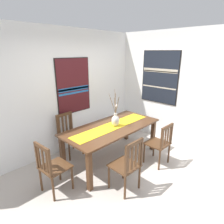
{
  "coord_description": "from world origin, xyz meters",
  "views": [
    {
      "loc": [
        -2.43,
        -1.75,
        2.21
      ],
      "look_at": [
        0.13,
        0.72,
        1.06
      ],
      "focal_mm": 30.06,
      "sensor_mm": 36.0,
      "label": 1
    }
  ],
  "objects": [
    {
      "name": "ground_plane",
      "position": [
        0.0,
        0.0,
        -0.01
      ],
      "size": [
        6.4,
        6.4,
        0.03
      ],
      "primitive_type": "cube",
      "color": "#B2A89E"
    },
    {
      "name": "painting_on_side_wall",
      "position": [
        1.79,
        0.66,
        1.59
      ],
      "size": [
        0.05,
        1.0,
        1.29
      ],
      "color": "black"
    },
    {
      "name": "wall_side",
      "position": [
        1.86,
        0.0,
        1.35
      ],
      "size": [
        0.12,
        6.4,
        2.7
      ],
      "primitive_type": "cube",
      "color": "white",
      "rests_on": "ground_plane"
    },
    {
      "name": "table_runner",
      "position": [
        0.13,
        0.71,
        0.76
      ],
      "size": [
        1.89,
        0.36,
        0.01
      ],
      "primitive_type": "cube",
      "color": "gold",
      "rests_on": "dining_table"
    },
    {
      "name": "dining_table",
      "position": [
        0.13,
        0.71,
        0.66
      ],
      "size": [
        2.06,
        0.95,
        0.75
      ],
      "color": "#51331E",
      "rests_on": "ground_plane"
    },
    {
      "name": "centerpiece_vase",
      "position": [
        0.18,
        0.67,
        0.89
      ],
      "size": [
        0.2,
        0.37,
        0.75
      ],
      "color": "silver",
      "rests_on": "dining_table"
    },
    {
      "name": "chair_1",
      "position": [
        -0.39,
        -0.13,
        0.48
      ],
      "size": [
        0.43,
        0.43,
        0.94
      ],
      "color": "#4C301C",
      "rests_on": "ground_plane"
    },
    {
      "name": "wall_back",
      "position": [
        0.0,
        1.86,
        1.35
      ],
      "size": [
        6.4,
        0.12,
        2.7
      ],
      "primitive_type": "cube",
      "color": "white",
      "rests_on": "ground_plane"
    },
    {
      "name": "chair_3",
      "position": [
        0.65,
        -0.1,
        0.47
      ],
      "size": [
        0.43,
        0.43,
        0.88
      ],
      "color": "#4C301C",
      "rests_on": "ground_plane"
    },
    {
      "name": "chair_0",
      "position": [
        -0.38,
        1.55,
        0.48
      ],
      "size": [
        0.43,
        0.43,
        0.93
      ],
      "color": "#4C301C",
      "rests_on": "ground_plane"
    },
    {
      "name": "painting_on_back_wall",
      "position": [
        -0.01,
        1.79,
        1.47
      ],
      "size": [
        0.87,
        0.05,
        1.23
      ],
      "color": "black"
    },
    {
      "name": "chair_2",
      "position": [
        -1.25,
        0.71,
        0.47
      ],
      "size": [
        0.44,
        0.44,
        0.91
      ],
      "color": "#4C301C",
      "rests_on": "ground_plane"
    }
  ]
}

